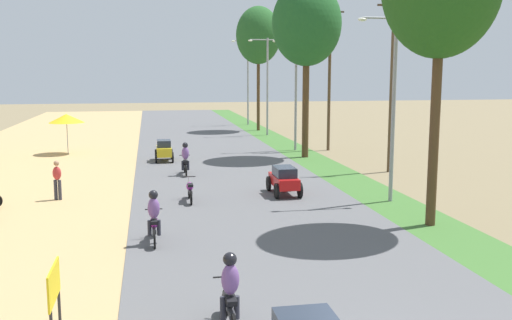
{
  "coord_description": "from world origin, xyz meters",
  "views": [
    {
      "loc": [
        -3.74,
        -7.6,
        5.29
      ],
      "look_at": [
        0.65,
        16.1,
        1.57
      ],
      "focal_mm": 40.74,
      "sensor_mm": 36.0,
      "label": 1
    }
  ],
  "objects_px": {
    "street_signboard": "(54,289)",
    "car_sedan_red": "(284,179)",
    "utility_pole_near": "(329,75)",
    "motorbike_ahead_third": "(154,218)",
    "median_tree_third": "(258,36)",
    "utility_pole_far": "(392,82)",
    "car_hatchback_yellow": "(164,150)",
    "streetlamp_far": "(267,80)",
    "motorbike_ahead_fourth": "(190,189)",
    "median_tree_second": "(307,25)",
    "motorbike_ahead_second": "(229,293)",
    "vendor_umbrella": "(66,118)",
    "streetlamp_mid": "(296,86)",
    "streetlamp_farthest": "(248,76)",
    "streetlamp_near": "(394,95)",
    "motorbike_ahead_fifth": "(185,160)",
    "pedestrian_on_shoulder": "(57,178)"
  },
  "relations": [
    {
      "from": "streetlamp_farthest",
      "to": "utility_pole_far",
      "type": "relative_size",
      "value": 0.91
    },
    {
      "from": "streetlamp_farthest",
      "to": "motorbike_ahead_second",
      "type": "bearing_deg",
      "value": -100.2
    },
    {
      "from": "pedestrian_on_shoulder",
      "to": "utility_pole_near",
      "type": "relative_size",
      "value": 0.17
    },
    {
      "from": "motorbike_ahead_fourth",
      "to": "motorbike_ahead_fifth",
      "type": "relative_size",
      "value": 1.0
    },
    {
      "from": "utility_pole_near",
      "to": "motorbike_ahead_third",
      "type": "bearing_deg",
      "value": -120.86
    },
    {
      "from": "utility_pole_far",
      "to": "car_hatchback_yellow",
      "type": "height_order",
      "value": "utility_pole_far"
    },
    {
      "from": "vendor_umbrella",
      "to": "motorbike_ahead_third",
      "type": "height_order",
      "value": "vendor_umbrella"
    },
    {
      "from": "motorbike_ahead_second",
      "to": "streetlamp_farthest",
      "type": "bearing_deg",
      "value": 79.8
    },
    {
      "from": "street_signboard",
      "to": "car_hatchback_yellow",
      "type": "xyz_separation_m",
      "value": [
        2.72,
        22.55,
        -0.36
      ]
    },
    {
      "from": "median_tree_third",
      "to": "streetlamp_far",
      "type": "xyz_separation_m",
      "value": [
        0.02,
        -3.85,
        -3.71
      ]
    },
    {
      "from": "median_tree_third",
      "to": "utility_pole_near",
      "type": "distance_m",
      "value": 13.78
    },
    {
      "from": "motorbike_ahead_fourth",
      "to": "car_sedan_red",
      "type": "bearing_deg",
      "value": 8.43
    },
    {
      "from": "streetlamp_far",
      "to": "car_sedan_red",
      "type": "relative_size",
      "value": 3.46
    },
    {
      "from": "street_signboard",
      "to": "utility_pole_near",
      "type": "bearing_deg",
      "value": 62.04
    },
    {
      "from": "vendor_umbrella",
      "to": "utility_pole_near",
      "type": "xyz_separation_m",
      "value": [
        16.88,
        -1.07,
        2.66
      ]
    },
    {
      "from": "motorbike_ahead_third",
      "to": "median_tree_third",
      "type": "bearing_deg",
      "value": 73.93
    },
    {
      "from": "vendor_umbrella",
      "to": "streetlamp_near",
      "type": "xyz_separation_m",
      "value": [
        14.64,
        -16.49,
        2.03
      ]
    },
    {
      "from": "streetlamp_farthest",
      "to": "motorbike_ahead_second",
      "type": "relative_size",
      "value": 4.57
    },
    {
      "from": "motorbike_ahead_second",
      "to": "motorbike_ahead_third",
      "type": "xyz_separation_m",
      "value": [
        -1.43,
        6.38,
        0.0
      ]
    },
    {
      "from": "motorbike_ahead_third",
      "to": "car_hatchback_yellow",
      "type": "bearing_deg",
      "value": 87.37
    },
    {
      "from": "car_sedan_red",
      "to": "motorbike_ahead_fifth",
      "type": "height_order",
      "value": "motorbike_ahead_fifth"
    },
    {
      "from": "vendor_umbrella",
      "to": "streetlamp_near",
      "type": "height_order",
      "value": "streetlamp_near"
    },
    {
      "from": "utility_pole_far",
      "to": "motorbike_ahead_fifth",
      "type": "distance_m",
      "value": 11.33
    },
    {
      "from": "motorbike_ahead_fourth",
      "to": "motorbike_ahead_fifth",
      "type": "height_order",
      "value": "motorbike_ahead_fifth"
    },
    {
      "from": "streetlamp_far",
      "to": "utility_pole_near",
      "type": "relative_size",
      "value": 0.82
    },
    {
      "from": "median_tree_second",
      "to": "motorbike_ahead_second",
      "type": "height_order",
      "value": "median_tree_second"
    },
    {
      "from": "utility_pole_near",
      "to": "motorbike_ahead_fourth",
      "type": "xyz_separation_m",
      "value": [
        -10.23,
        -14.07,
        -4.4
      ]
    },
    {
      "from": "street_signboard",
      "to": "car_sedan_red",
      "type": "relative_size",
      "value": 0.66
    },
    {
      "from": "motorbike_ahead_second",
      "to": "motorbike_ahead_third",
      "type": "height_order",
      "value": "same"
    },
    {
      "from": "median_tree_second",
      "to": "utility_pole_near",
      "type": "relative_size",
      "value": 1.09
    },
    {
      "from": "streetlamp_farthest",
      "to": "utility_pole_near",
      "type": "bearing_deg",
      "value": -83.15
    },
    {
      "from": "pedestrian_on_shoulder",
      "to": "median_tree_second",
      "type": "xyz_separation_m",
      "value": [
        13.07,
        9.65,
        7.01
      ]
    },
    {
      "from": "median_tree_third",
      "to": "motorbike_ahead_fourth",
      "type": "bearing_deg",
      "value": -106.3
    },
    {
      "from": "pedestrian_on_shoulder",
      "to": "car_hatchback_yellow",
      "type": "relative_size",
      "value": 0.81
    },
    {
      "from": "streetlamp_farthest",
      "to": "median_tree_second",
      "type": "bearing_deg",
      "value": -90.53
    },
    {
      "from": "utility_pole_far",
      "to": "street_signboard",
      "type": "bearing_deg",
      "value": -129.82
    },
    {
      "from": "pedestrian_on_shoulder",
      "to": "utility_pole_far",
      "type": "relative_size",
      "value": 0.18
    },
    {
      "from": "vendor_umbrella",
      "to": "streetlamp_mid",
      "type": "distance_m",
      "value": 14.81
    },
    {
      "from": "pedestrian_on_shoulder",
      "to": "motorbike_ahead_second",
      "type": "bearing_deg",
      "value": -68.46
    },
    {
      "from": "pedestrian_on_shoulder",
      "to": "streetlamp_near",
      "type": "xyz_separation_m",
      "value": [
        13.27,
        -2.69,
        3.37
      ]
    },
    {
      "from": "car_hatchback_yellow",
      "to": "streetlamp_far",
      "type": "bearing_deg",
      "value": 55.24
    },
    {
      "from": "vendor_umbrella",
      "to": "utility_pole_near",
      "type": "height_order",
      "value": "utility_pole_near"
    },
    {
      "from": "motorbike_ahead_second",
      "to": "motorbike_ahead_fifth",
      "type": "height_order",
      "value": "same"
    },
    {
      "from": "streetlamp_mid",
      "to": "car_hatchback_yellow",
      "type": "bearing_deg",
      "value": -159.18
    },
    {
      "from": "streetlamp_near",
      "to": "streetlamp_mid",
      "type": "relative_size",
      "value": 1.01
    },
    {
      "from": "vendor_umbrella",
      "to": "motorbike_ahead_fifth",
      "type": "bearing_deg",
      "value": -52.93
    },
    {
      "from": "pedestrian_on_shoulder",
      "to": "median_tree_second",
      "type": "bearing_deg",
      "value": 36.43
    },
    {
      "from": "median_tree_third",
      "to": "utility_pole_far",
      "type": "bearing_deg",
      "value": -82.51
    },
    {
      "from": "utility_pole_far",
      "to": "car_sedan_red",
      "type": "relative_size",
      "value": 4.01
    },
    {
      "from": "streetlamp_farthest",
      "to": "motorbike_ahead_third",
      "type": "relative_size",
      "value": 4.57
    }
  ]
}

